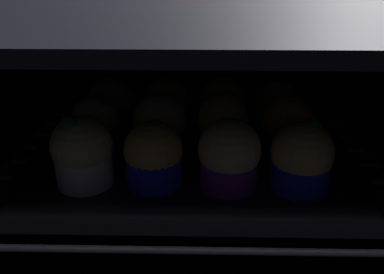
{
  "coord_description": "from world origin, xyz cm",
  "views": [
    {
      "loc": [
        1.1,
        -28.99,
        41.53
      ],
      "look_at": [
        0.0,
        22.58,
        17.54
      ],
      "focal_mm": 36.71,
      "sensor_mm": 36.0,
      "label": 1
    }
  ],
  "objects_px": {
    "muffin_row1_col1": "(160,125)",
    "muffin_row1_col0": "(96,126)",
    "muffin_row1_col2": "(223,125)",
    "muffin_row2_col1": "(167,106)",
    "muffin_row0_col0": "(82,152)",
    "muffin_row2_col0": "(111,105)",
    "muffin_row0_col2": "(229,156)",
    "muffin_row2_col3": "(276,107)",
    "muffin_row2_col2": "(222,105)",
    "muffin_row0_col3": "(301,158)",
    "baking_tray": "(192,155)",
    "muffin_row0_col1": "(154,156)",
    "muffin_row1_col3": "(286,127)"
  },
  "relations": [
    {
      "from": "muffin_row0_col0",
      "to": "muffin_row2_col3",
      "type": "xyz_separation_m",
      "value": [
        0.27,
        0.18,
        -0.01
      ]
    },
    {
      "from": "muffin_row0_col3",
      "to": "muffin_row2_col2",
      "type": "xyz_separation_m",
      "value": [
        -0.09,
        0.18,
        0.0
      ]
    },
    {
      "from": "muffin_row0_col0",
      "to": "muffin_row2_col0",
      "type": "height_order",
      "value": "muffin_row0_col0"
    },
    {
      "from": "muffin_row0_col0",
      "to": "muffin_row2_col1",
      "type": "xyz_separation_m",
      "value": [
        0.09,
        0.18,
        -0.0
      ]
    },
    {
      "from": "muffin_row0_col0",
      "to": "muffin_row2_col1",
      "type": "relative_size",
      "value": 1.12
    },
    {
      "from": "baking_tray",
      "to": "muffin_row2_col3",
      "type": "relative_size",
      "value": 5.53
    },
    {
      "from": "muffin_row1_col2",
      "to": "muffin_row2_col3",
      "type": "relative_size",
      "value": 1.09
    },
    {
      "from": "baking_tray",
      "to": "muffin_row0_col0",
      "type": "height_order",
      "value": "muffin_row0_col0"
    },
    {
      "from": "muffin_row0_col2",
      "to": "muffin_row1_col2",
      "type": "bearing_deg",
      "value": 91.86
    },
    {
      "from": "muffin_row2_col0",
      "to": "muffin_row2_col2",
      "type": "bearing_deg",
      "value": -1.04
    },
    {
      "from": "muffin_row1_col2",
      "to": "muffin_row2_col3",
      "type": "bearing_deg",
      "value": 43.76
    },
    {
      "from": "muffin_row2_col0",
      "to": "muffin_row2_col1",
      "type": "bearing_deg",
      "value": -0.65
    },
    {
      "from": "muffin_row0_col0",
      "to": "muffin_row1_col0",
      "type": "height_order",
      "value": "muffin_row0_col0"
    },
    {
      "from": "muffin_row0_col2",
      "to": "muffin_row1_col0",
      "type": "relative_size",
      "value": 1.04
    },
    {
      "from": "muffin_row1_col3",
      "to": "muffin_row2_col3",
      "type": "height_order",
      "value": "muffin_row1_col3"
    },
    {
      "from": "muffin_row2_col2",
      "to": "muffin_row2_col3",
      "type": "distance_m",
      "value": 0.09
    },
    {
      "from": "muffin_row1_col0",
      "to": "muffin_row1_col2",
      "type": "height_order",
      "value": "muffin_row1_col2"
    },
    {
      "from": "muffin_row1_col1",
      "to": "muffin_row1_col2",
      "type": "distance_m",
      "value": 0.09
    },
    {
      "from": "muffin_row1_col0",
      "to": "muffin_row2_col3",
      "type": "distance_m",
      "value": 0.29
    },
    {
      "from": "baking_tray",
      "to": "muffin_row2_col0",
      "type": "relative_size",
      "value": 5.29
    },
    {
      "from": "muffin_row0_col2",
      "to": "muffin_row1_col0",
      "type": "bearing_deg",
      "value": 153.37
    },
    {
      "from": "muffin_row0_col2",
      "to": "muffin_row2_col3",
      "type": "xyz_separation_m",
      "value": [
        0.09,
        0.18,
        -0.0
      ]
    },
    {
      "from": "baking_tray",
      "to": "muffin_row0_col2",
      "type": "distance_m",
      "value": 0.11
    },
    {
      "from": "muffin_row1_col1",
      "to": "muffin_row0_col2",
      "type": "bearing_deg",
      "value": -44.83
    },
    {
      "from": "muffin_row1_col0",
      "to": "muffin_row1_col3",
      "type": "bearing_deg",
      "value": -1.08
    },
    {
      "from": "muffin_row2_col1",
      "to": "muffin_row1_col1",
      "type": "bearing_deg",
      "value": -91.77
    },
    {
      "from": "muffin_row1_col1",
      "to": "muffin_row1_col0",
      "type": "bearing_deg",
      "value": 179.87
    },
    {
      "from": "muffin_row1_col1",
      "to": "muffin_row2_col1",
      "type": "xyz_separation_m",
      "value": [
        0.0,
        0.09,
        -0.0
      ]
    },
    {
      "from": "muffin_row1_col0",
      "to": "muffin_row2_col1",
      "type": "distance_m",
      "value": 0.13
    },
    {
      "from": "muffin_row1_col3",
      "to": "muffin_row2_col1",
      "type": "height_order",
      "value": "muffin_row1_col3"
    },
    {
      "from": "muffin_row2_col3",
      "to": "muffin_row1_col2",
      "type": "bearing_deg",
      "value": -136.24
    },
    {
      "from": "muffin_row2_col0",
      "to": "muffin_row2_col3",
      "type": "xyz_separation_m",
      "value": [
        0.27,
        -0.0,
        -0.0
      ]
    },
    {
      "from": "muffin_row0_col3",
      "to": "muffin_row0_col1",
      "type": "bearing_deg",
      "value": 178.09
    },
    {
      "from": "muffin_row2_col0",
      "to": "muffin_row2_col1",
      "type": "height_order",
      "value": "same"
    },
    {
      "from": "baking_tray",
      "to": "muffin_row1_col2",
      "type": "relative_size",
      "value": 5.07
    },
    {
      "from": "baking_tray",
      "to": "muffin_row1_col0",
      "type": "relative_size",
      "value": 5.3
    },
    {
      "from": "muffin_row0_col1",
      "to": "muffin_row1_col1",
      "type": "relative_size",
      "value": 0.97
    },
    {
      "from": "muffin_row2_col1",
      "to": "muffin_row0_col0",
      "type": "bearing_deg",
      "value": -116.51
    },
    {
      "from": "baking_tray",
      "to": "muffin_row1_col1",
      "type": "relative_size",
      "value": 5.11
    },
    {
      "from": "muffin_row0_col0",
      "to": "muffin_row2_col0",
      "type": "distance_m",
      "value": 0.18
    },
    {
      "from": "muffin_row1_col2",
      "to": "muffin_row2_col3",
      "type": "xyz_separation_m",
      "value": [
        0.09,
        0.09,
        -0.0
      ]
    },
    {
      "from": "muffin_row0_col3",
      "to": "muffin_row2_col0",
      "type": "xyz_separation_m",
      "value": [
        -0.27,
        0.18,
        -0.0
      ]
    },
    {
      "from": "muffin_row0_col0",
      "to": "muffin_row1_col0",
      "type": "xyz_separation_m",
      "value": [
        -0.01,
        0.09,
        -0.0
      ]
    },
    {
      "from": "muffin_row0_col3",
      "to": "baking_tray",
      "type": "bearing_deg",
      "value": 145.32
    },
    {
      "from": "muffin_row0_col0",
      "to": "muffin_row2_col2",
      "type": "distance_m",
      "value": 0.25
    },
    {
      "from": "muffin_row1_col1",
      "to": "muffin_row1_col2",
      "type": "height_order",
      "value": "same"
    },
    {
      "from": "muffin_row0_col2",
      "to": "muffin_row2_col0",
      "type": "height_order",
      "value": "muffin_row0_col2"
    },
    {
      "from": "baking_tray",
      "to": "muffin_row0_col1",
      "type": "xyz_separation_m",
      "value": [
        -0.05,
        -0.09,
        0.04
      ]
    },
    {
      "from": "muffin_row2_col1",
      "to": "muffin_row2_col2",
      "type": "distance_m",
      "value": 0.09
    },
    {
      "from": "muffin_row1_col2",
      "to": "muffin_row2_col2",
      "type": "distance_m",
      "value": 0.09
    }
  ]
}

